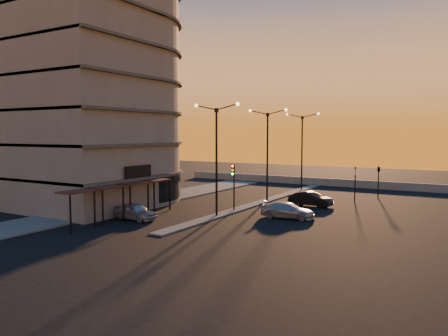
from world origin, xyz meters
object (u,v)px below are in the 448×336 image
Objects in this scene: car_sedan at (311,199)px; streetlamp_mid at (267,147)px; car_wagon at (288,210)px; car_hatchback at (135,211)px; traffic_light_main at (233,179)px.

streetlamp_mid is at bearing 85.22° from car_sedan.
streetlamp_mid is at bearing 29.61° from car_wagon.
streetlamp_mid reaches higher than car_hatchback.
car_hatchback is 0.94× the size of car_sedan.
car_sedan is 0.94× the size of car_wagon.
streetlamp_mid is 2.26× the size of car_sedan.
car_sedan is at bearing -9.63° from streetlamp_mid.
car_hatchback is at bearing -124.40° from traffic_light_main.
car_sedan is at bearing 51.48° from traffic_light_main.
streetlamp_mid is 2.40× the size of car_hatchback.
traffic_light_main is 9.15m from car_hatchback.
car_sedan is at bearing -30.26° from car_hatchback.
car_hatchback reaches higher than car_wagon.
streetlamp_mid reaches higher than traffic_light_main.
car_hatchback is at bearing -109.14° from streetlamp_mid.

